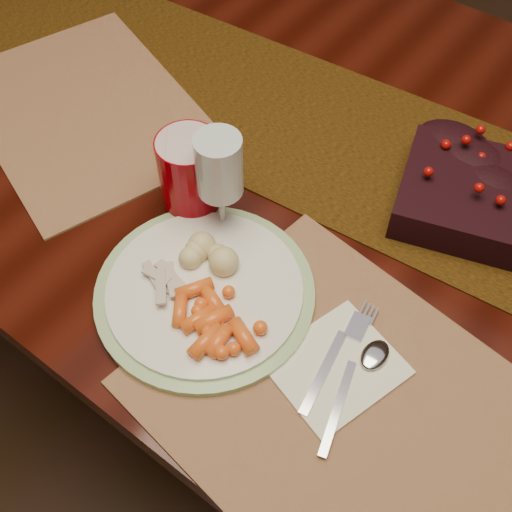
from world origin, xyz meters
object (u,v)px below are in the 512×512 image
Objects in this scene: red_cup at (190,174)px; placemat_main at (360,418)px; turkey_shreds at (164,278)px; baby_carrots at (210,320)px; wine_glass at (221,188)px; dining_table at (330,302)px; mashed_potatoes at (209,253)px; napkin at (336,367)px; dinner_plate at (205,292)px.

placemat_main is at bearing -20.17° from red_cup.
red_cup reaches higher than turkey_shreds.
baby_carrots is at bearing -168.54° from placemat_main.
placemat_main is at bearing -22.37° from wine_glass.
dining_table is 0.53m from baby_carrots.
red_cup reaches higher than baby_carrots.
mashed_potatoes reaches higher than napkin.
baby_carrots is 0.09m from turkey_shreds.
dining_table is 3.62× the size of placemat_main.
napkin is (0.15, 0.05, -0.02)m from baby_carrots.
napkin is 1.22× the size of red_cup.
dining_table is 0.51m from napkin.
turkey_shreds is 0.24m from napkin.
dining_table is at bearing 83.45° from dinner_plate.
baby_carrots is at bearing -43.88° from red_cup.
mashed_potatoes reaches higher than dinner_plate.
mashed_potatoes is 1.13× the size of turkey_shreds.
baby_carrots is at bearing -89.32° from dining_table.
red_cup is (-0.10, 0.08, 0.02)m from mashed_potatoes.
dining_table is 0.54m from placemat_main.
dinner_plate is at bearing -177.41° from placemat_main.
wine_glass is at bearing -8.65° from red_cup.
dinner_plate is 0.14m from wine_glass.
turkey_shreds is (-0.03, -0.06, -0.01)m from mashed_potatoes.
red_cup is at bearing 135.61° from dinner_plate.
dining_table is at bearing 130.50° from placemat_main.
napkin is at bearing 18.36° from baby_carrots.
wine_glass is at bearing -113.33° from dining_table.
baby_carrots reaches higher than dining_table.
dining_table is 6.29× the size of dinner_plate.
napkin is at bearing 4.43° from dinner_plate.
napkin is (0.24, 0.04, -0.02)m from turkey_shreds.
dinner_plate is 0.17m from red_cup.
mashed_potatoes is 0.53× the size of napkin.
napkin is 0.27m from wine_glass.
wine_glass reaches higher than placemat_main.
turkey_shreds is at bearing -154.02° from napkin.
wine_glass is at bearing 165.06° from placemat_main.
turkey_shreds is at bearing 171.33° from baby_carrots.
red_cup is (-0.15, 0.15, 0.03)m from baby_carrots.
mashed_potatoes reaches higher than turkey_shreds.
mashed_potatoes reaches higher than baby_carrots.
mashed_potatoes is at bearing 129.59° from baby_carrots.
placemat_main is 0.25m from dinner_plate.
placemat_main is 3.43× the size of napkin.
red_cup reaches higher than mashed_potatoes.
wine_glass reaches higher than napkin.
red_cup is 0.70× the size of wine_glass.
dinner_plate reaches higher than dining_table.
wine_glass is (-0.25, 0.09, 0.08)m from napkin.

